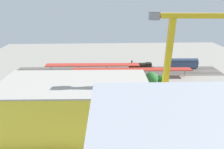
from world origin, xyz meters
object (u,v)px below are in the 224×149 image
(passenger_coach, at_px, (183,63))
(street_tree_2, at_px, (151,79))
(construction_building, at_px, (76,107))
(street_tree_1, at_px, (41,80))
(parked_car_0, at_px, (169,96))
(parked_car_1, at_px, (148,96))
(traffic_light, at_px, (120,89))
(box_truck_1, at_px, (97,99))
(parked_car_4, at_px, (88,97))
(street_tree_3, at_px, (53,80))
(tower_crane, at_px, (171,70))
(box_truck_2, at_px, (79,101))
(locomotive, at_px, (142,66))
(street_tree_4, at_px, (162,80))
(street_tree_0, at_px, (97,81))
(parked_car_3, at_px, (110,96))
(parked_car_2, at_px, (129,96))
(parked_car_5, at_px, (69,98))
(platform_canopy_far, at_px, (93,65))
(platform_canopy_near, at_px, (132,69))
(box_truck_0, at_px, (84,100))

(passenger_coach, distance_m, street_tree_2, 35.02)
(construction_building, height_order, street_tree_1, construction_building)
(parked_car_0, height_order, parked_car_1, parked_car_1)
(street_tree_1, relative_size, traffic_light, 1.15)
(box_truck_1, relative_size, street_tree_1, 1.08)
(parked_car_0, height_order, parked_car_4, parked_car_0)
(street_tree_3, bearing_deg, traffic_light, 162.43)
(tower_crane, height_order, box_truck_2, tower_crane)
(locomotive, bearing_deg, street_tree_3, 30.10)
(box_truck_2, bearing_deg, street_tree_4, -159.27)
(locomotive, xyz_separation_m, parked_car_0, (-5.10, 32.77, -1.08))
(box_truck_1, xyz_separation_m, street_tree_3, (19.10, -10.80, 3.60))
(box_truck_2, xyz_separation_m, street_tree_0, (-6.59, -12.77, 2.55))
(parked_car_0, xyz_separation_m, street_tree_3, (47.95, -7.93, 4.52))
(box_truck_1, relative_size, street_tree_2, 1.12)
(parked_car_3, xyz_separation_m, street_tree_4, (-23.23, -8.20, 3.34))
(passenger_coach, xyz_separation_m, parked_car_2, (34.80, 32.46, -2.41))
(construction_building, distance_m, street_tree_2, 38.68)
(parked_car_0, relative_size, parked_car_5, 1.02)
(platform_canopy_far, height_order, box_truck_1, platform_canopy_far)
(parked_car_2, bearing_deg, traffic_light, 18.21)
(street_tree_3, bearing_deg, street_tree_4, -179.01)
(parked_car_0, distance_m, box_truck_1, 29.01)
(construction_building, bearing_deg, parked_car_0, -150.74)
(platform_canopy_near, height_order, parked_car_1, platform_canopy_near)
(locomotive, bearing_deg, parked_car_3, 59.85)
(street_tree_3, bearing_deg, parked_car_3, 163.00)
(platform_canopy_far, xyz_separation_m, street_tree_0, (-3.25, 20.84, 0.17))
(box_truck_1, xyz_separation_m, street_tree_0, (0.24, -11.10, 2.64))
(locomotive, distance_m, street_tree_1, 54.09)
(parked_car_4, bearing_deg, tower_crane, 141.09)
(passenger_coach, relative_size, box_truck_2, 1.81)
(platform_canopy_near, relative_size, street_tree_4, 9.74)
(platform_canopy_far, height_order, box_truck_0, platform_canopy_far)
(parked_car_1, distance_m, parked_car_3, 15.44)
(passenger_coach, bearing_deg, parked_car_4, 32.35)
(platform_canopy_near, bearing_deg, street_tree_1, 18.52)
(platform_canopy_far, distance_m, street_tree_0, 21.09)
(parked_car_4, relative_size, street_tree_4, 0.67)
(street_tree_0, distance_m, street_tree_2, 23.47)
(street_tree_4, bearing_deg, parked_car_3, 19.45)
(parked_car_4, height_order, tower_crane, tower_crane)
(platform_canopy_far, xyz_separation_m, locomotive, (-27.24, -3.69, -2.31))
(street_tree_2, distance_m, street_tree_3, 42.31)
(construction_building, bearing_deg, tower_crane, 178.47)
(construction_building, distance_m, box_truck_2, 15.09)
(platform_canopy_far, distance_m, box_truck_2, 33.86)
(street_tree_1, bearing_deg, street_tree_4, -179.00)
(parked_car_5, height_order, box_truck_2, box_truck_2)
(tower_crane, distance_m, street_tree_1, 54.65)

